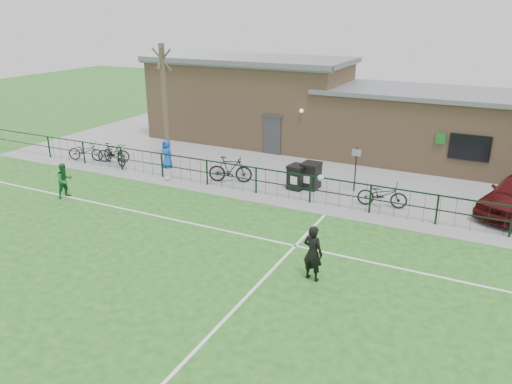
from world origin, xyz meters
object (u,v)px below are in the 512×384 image
at_px(bicycle_a, 86,151).
at_px(bicycle_d, 230,169).
at_px(sign_post, 355,169).
at_px(ball_ground, 168,178).
at_px(spectator_child, 167,154).
at_px(wheelie_bin_left, 297,178).
at_px(bicycle_b, 113,153).
at_px(bicycle_e, 382,195).
at_px(outfield_player, 65,180).
at_px(bare_tree, 165,104).
at_px(wheelie_bin_right, 311,177).
at_px(bicycle_c, 114,154).

height_order(bicycle_a, bicycle_d, bicycle_d).
relative_size(sign_post, ball_ground, 8.64).
relative_size(spectator_child, ball_ground, 6.17).
distance_m(wheelie_bin_left, spectator_child, 7.08).
bearing_deg(spectator_child, bicycle_b, -169.11).
xyz_separation_m(bicycle_a, spectator_child, (4.62, 0.87, 0.21)).
distance_m(sign_post, spectator_child, 9.50).
relative_size(bicycle_e, outfield_player, 1.33).
distance_m(bare_tree, bicycle_a, 4.99).
bearing_deg(wheelie_bin_right, outfield_player, -145.81).
xyz_separation_m(bicycle_c, outfield_player, (1.39, -4.60, 0.19)).
xyz_separation_m(wheelie_bin_right, bicycle_a, (-12.22, -1.21, -0.04)).
bearing_deg(bicycle_a, wheelie_bin_right, -102.06).
height_order(sign_post, ball_ground, sign_post).
xyz_separation_m(bicycle_b, bicycle_d, (7.03, -0.04, 0.09)).
bearing_deg(wheelie_bin_right, bicycle_e, -11.35).
relative_size(bicycle_c, outfield_player, 1.38).
bearing_deg(bicycle_a, spectator_child, -97.08).
bearing_deg(sign_post, bicycle_d, -165.76).
distance_m(spectator_child, ball_ground, 2.14).
height_order(sign_post, bicycle_c, sign_post).
bearing_deg(bare_tree, bicycle_a, -151.77).
distance_m(sign_post, bicycle_b, 12.60).
bearing_deg(outfield_player, bicycle_d, -36.23).
distance_m(wheelie_bin_left, bicycle_b, 10.15).
bearing_deg(wheelie_bin_left, bicycle_e, 1.12).
bearing_deg(bicycle_c, spectator_child, -56.04).
bearing_deg(bicycle_e, wheelie_bin_left, 74.52).
bearing_deg(sign_post, bicycle_a, -172.99).
distance_m(bicycle_c, ball_ground, 4.12).
bearing_deg(bicycle_c, bicycle_d, -69.27).
relative_size(sign_post, outfield_player, 1.34).
bearing_deg(bicycle_c, bicycle_e, -69.86).
relative_size(wheelie_bin_right, outfield_player, 0.73).
relative_size(bicycle_b, ball_ground, 7.44).
bearing_deg(bare_tree, outfield_player, -95.02).
distance_m(bicycle_a, outfield_player, 5.54).
relative_size(sign_post, bicycle_c, 0.97).
distance_m(bicycle_a, bicycle_d, 8.60).
bearing_deg(outfield_player, bare_tree, 6.75).
xyz_separation_m(spectator_child, ball_ground, (1.23, -1.64, -0.62)).
xyz_separation_m(wheelie_bin_left, bicycle_b, (-10.14, -0.49, 0.01)).
bearing_deg(bare_tree, sign_post, -1.79).
xyz_separation_m(wheelie_bin_right, bicycle_b, (-10.66, -0.83, -0.03)).
xyz_separation_m(bicycle_e, ball_ground, (-9.75, -1.20, -0.43)).
relative_size(sign_post, bicycle_d, 0.98).
height_order(wheelie_bin_right, ball_ground, wheelie_bin_right).
bearing_deg(outfield_player, wheelie_bin_right, -45.86).
bearing_deg(bicycle_d, wheelie_bin_left, -99.96).
distance_m(bare_tree, bicycle_c, 3.68).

